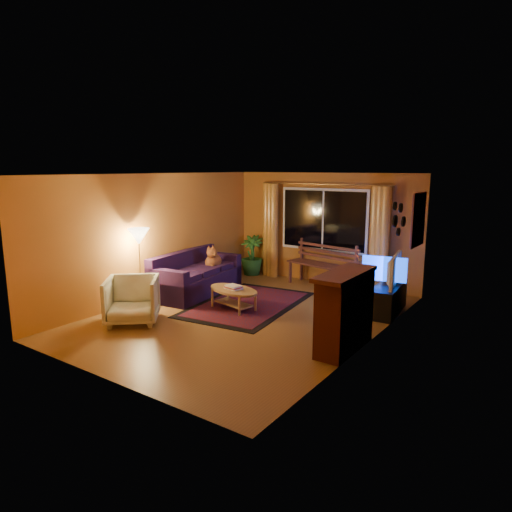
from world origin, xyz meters
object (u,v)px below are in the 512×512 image
Objects in this scene: sofa at (197,273)px; armchair at (132,298)px; tv_console at (388,299)px; floor_lamp at (140,268)px; coffee_table at (234,299)px; bench at (321,276)px.

armchair is (0.34, -2.02, -0.00)m from sofa.
tv_console is at bearing 0.89° from armchair.
armchair is 0.98m from floor_lamp.
tv_console is at bearing 31.19° from coffee_table.
tv_console is (2.42, 1.47, 0.06)m from coffee_table.
bench is at bearing 38.09° from sofa.
armchair reaches higher than bench.
floor_lamp reaches higher than armchair.
coffee_table is (1.57, 0.83, -0.55)m from floor_lamp.
tv_console is at bearing 29.92° from floor_lamp.
sofa is at bearing 160.65° from coffee_table.
coffee_table is 2.83m from tv_console.
sofa is at bearing -123.82° from bench.
bench is at bearing 146.99° from tv_console.
bench is 1.51× the size of coffee_table.
armchair is 0.58× the size of floor_lamp.
floor_lamp is 1.36× the size of coffee_table.
bench reaches higher than coffee_table.
armchair is at bearing -100.80° from bench.
armchair is at bearing -122.49° from coffee_table.
floor_lamp is at bearing -155.78° from tv_console.
bench is at bearing 27.51° from armchair.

